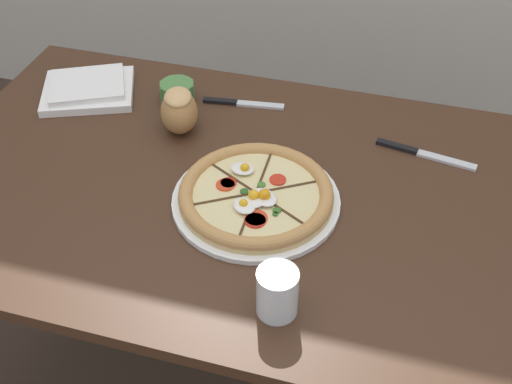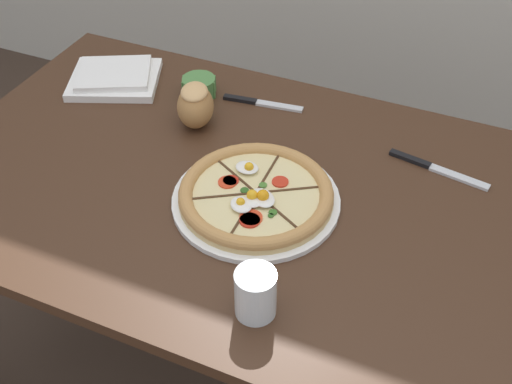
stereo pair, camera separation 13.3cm
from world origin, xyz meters
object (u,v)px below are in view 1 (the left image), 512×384
(bread_piece_near, at_px, (179,110))
(water_glass, at_px, (277,294))
(knife_spare, at_px, (242,103))
(knife_main, at_px, (424,154))
(pizza, at_px, (256,196))
(ramekin_bowl, at_px, (177,91))
(napkin_folded, at_px, (88,89))
(dining_table, at_px, (244,216))

(bread_piece_near, distance_m, water_glass, 0.59)
(bread_piece_near, distance_m, knife_spare, 0.19)
(knife_main, height_order, knife_spare, same)
(pizza, xyz_separation_m, water_glass, (0.11, -0.26, 0.02))
(ramekin_bowl, distance_m, napkin_folded, 0.24)
(napkin_folded, height_order, bread_piece_near, bread_piece_near)
(dining_table, bearing_deg, knife_main, 30.32)
(pizza, height_order, knife_main, pizza)
(bread_piece_near, height_order, knife_main, bread_piece_near)
(bread_piece_near, xyz_separation_m, knife_spare, (0.11, 0.14, -0.05))
(dining_table, xyz_separation_m, napkin_folded, (-0.49, 0.24, 0.11))
(bread_piece_near, relative_size, water_glass, 1.47)
(dining_table, xyz_separation_m, knife_spare, (-0.09, 0.30, 0.09))
(knife_main, bearing_deg, pizza, -132.20)
(knife_spare, bearing_deg, napkin_folded, -178.34)
(dining_table, distance_m, water_glass, 0.36)
(water_glass, bearing_deg, dining_table, 116.88)
(napkin_folded, distance_m, knife_main, 0.86)
(dining_table, distance_m, bread_piece_near, 0.30)
(pizza, distance_m, ramekin_bowl, 0.43)
(dining_table, height_order, napkin_folded, napkin_folded)
(pizza, distance_m, knife_spare, 0.37)
(dining_table, bearing_deg, water_glass, -63.12)
(knife_spare, bearing_deg, pizza, -76.00)
(napkin_folded, bearing_deg, pizza, -27.92)
(ramekin_bowl, relative_size, knife_spare, 0.44)
(knife_main, relative_size, water_glass, 2.40)
(ramekin_bowl, relative_size, napkin_folded, 0.32)
(knife_main, xyz_separation_m, water_glass, (-0.22, -0.52, 0.04))
(bread_piece_near, bearing_deg, knife_spare, 50.75)
(ramekin_bowl, height_order, knife_spare, ramekin_bowl)
(ramekin_bowl, height_order, napkin_folded, ramekin_bowl)
(ramekin_bowl, xyz_separation_m, knife_main, (0.62, -0.06, -0.02))
(pizza, distance_m, bread_piece_near, 0.32)
(pizza, relative_size, knife_main, 1.54)
(pizza, height_order, ramekin_bowl, pizza)
(dining_table, distance_m, knife_main, 0.44)
(pizza, xyz_separation_m, knife_spare, (-0.13, 0.34, -0.02))
(dining_table, distance_m, napkin_folded, 0.55)
(dining_table, height_order, ramekin_bowl, ramekin_bowl)
(knife_main, distance_m, knife_spare, 0.47)
(dining_table, relative_size, napkin_folded, 5.07)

